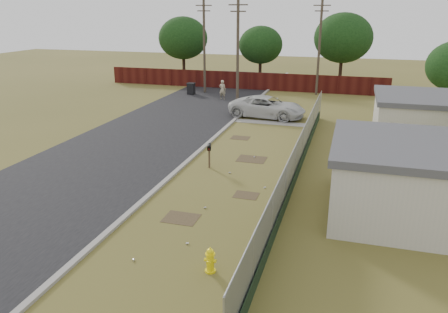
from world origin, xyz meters
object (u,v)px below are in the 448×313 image
(trash_bin, at_px, (191,89))
(pedestrian, at_px, (222,90))
(pickup_truck, at_px, (267,107))
(fire_hydrant, at_px, (210,260))
(mailbox, at_px, (209,149))

(trash_bin, bearing_deg, pedestrian, -22.73)
(pickup_truck, relative_size, pedestrian, 3.24)
(fire_hydrant, distance_m, trash_bin, 31.11)
(pedestrian, distance_m, trash_bin, 4.05)
(pickup_truck, bearing_deg, pedestrian, 49.14)
(pickup_truck, bearing_deg, mailbox, -177.23)
(mailbox, bearing_deg, trash_bin, 113.18)
(mailbox, bearing_deg, pedestrian, 104.52)
(mailbox, height_order, pickup_truck, pickup_truck)
(fire_hydrant, xyz_separation_m, pickup_truck, (-2.36, 21.51, 0.41))
(mailbox, bearing_deg, fire_hydrant, -71.52)
(mailbox, bearing_deg, pickup_truck, 86.50)
(fire_hydrant, relative_size, mailbox, 0.67)
(fire_hydrant, xyz_separation_m, trash_bin, (-11.51, 28.91, 0.17))
(trash_bin, bearing_deg, fire_hydrant, -68.30)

